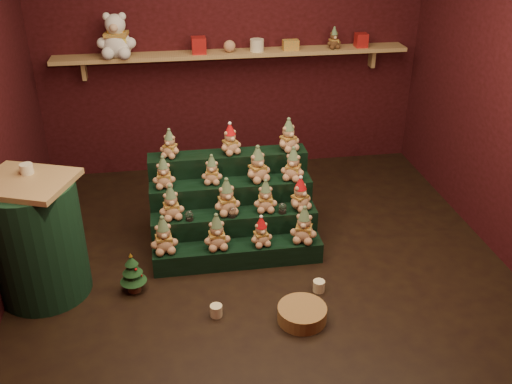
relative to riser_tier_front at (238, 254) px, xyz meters
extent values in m
plane|color=black|center=(0.20, -0.06, -0.09)|extent=(4.00, 4.00, 0.00)
cube|color=black|center=(0.20, 1.99, 1.31)|extent=(4.00, 0.10, 2.80)
cube|color=black|center=(0.20, -2.11, 1.31)|extent=(4.00, 0.10, 2.80)
cube|color=#A68753|center=(0.20, 1.81, 1.21)|extent=(3.60, 0.26, 0.04)
cube|color=#A68753|center=(-1.30, 1.88, 1.09)|extent=(0.04, 0.12, 0.20)
cube|color=#A68753|center=(1.70, 1.88, 1.09)|extent=(0.04, 0.12, 0.20)
cube|color=black|center=(0.00, 0.00, 0.00)|extent=(1.40, 0.22, 0.18)
cube|color=black|center=(0.00, 0.22, 0.09)|extent=(1.40, 0.22, 0.36)
cube|color=black|center=(0.00, 0.44, 0.18)|extent=(1.40, 0.22, 0.54)
cube|color=black|center=(0.00, 0.66, 0.27)|extent=(1.40, 0.22, 0.72)
cylinder|color=black|center=(-0.38, 0.16, 0.28)|extent=(0.06, 0.06, 0.02)
sphere|color=silver|center=(-0.38, 0.16, 0.32)|extent=(0.06, 0.06, 0.06)
cylinder|color=black|center=(-0.03, 0.16, 0.28)|extent=(0.07, 0.07, 0.03)
sphere|color=silver|center=(-0.03, 0.16, 0.33)|extent=(0.07, 0.07, 0.07)
cylinder|color=black|center=(0.40, 0.16, 0.28)|extent=(0.06, 0.06, 0.03)
sphere|color=silver|center=(0.40, 0.16, 0.33)|extent=(0.07, 0.07, 0.07)
cube|color=#A68753|center=(-1.52, -0.13, 0.86)|extent=(0.78, 0.72, 0.04)
cylinder|color=black|center=(-1.52, -0.13, 0.37)|extent=(0.67, 0.67, 0.93)
cylinder|color=beige|center=(-1.52, -0.03, 0.92)|extent=(0.09, 0.09, 0.07)
cylinder|color=#4A2A1A|center=(-0.85, -0.24, -0.06)|extent=(0.10, 0.10, 0.05)
cone|color=#143717|center=(-0.85, -0.24, 0.05)|extent=(0.21, 0.21, 0.10)
cone|color=#143717|center=(-0.85, -0.24, 0.13)|extent=(0.15, 0.15, 0.09)
cone|color=#143717|center=(-0.85, -0.24, 0.19)|extent=(0.10, 0.10, 0.07)
cone|color=gold|center=(-0.85, -0.24, 0.24)|extent=(0.03, 0.03, 0.03)
cylinder|color=beige|center=(-0.24, -0.63, -0.04)|extent=(0.09, 0.09, 0.09)
cylinder|color=beige|center=(0.57, -0.47, -0.04)|extent=(0.09, 0.09, 0.09)
cylinder|color=#98673D|center=(0.37, -0.78, -0.03)|extent=(0.40, 0.40, 0.11)
cube|color=red|center=(-0.15, 1.79, 1.31)|extent=(0.14, 0.14, 0.16)
cylinder|color=beige|center=(0.44, 1.79, 1.29)|extent=(0.14, 0.14, 0.12)
cube|color=red|center=(1.53, 1.79, 1.30)|extent=(0.12, 0.12, 0.14)
sphere|color=tan|center=(0.16, 1.79, 1.29)|extent=(0.12, 0.12, 0.12)
cube|color=orange|center=(0.79, 1.79, 1.28)|extent=(0.16, 0.10, 0.10)
camera|label=1|loc=(-0.46, -3.91, 2.68)|focal=40.00mm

